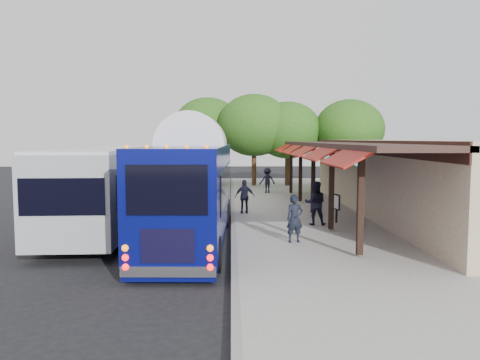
% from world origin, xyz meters
% --- Properties ---
extents(ground, '(90.00, 90.00, 0.00)m').
position_xyz_m(ground, '(0.00, 0.00, 0.00)').
color(ground, black).
rests_on(ground, ground).
extents(sidewalk, '(10.00, 40.00, 0.15)m').
position_xyz_m(sidewalk, '(5.00, 4.00, 0.07)').
color(sidewalk, '#9E9B93').
rests_on(sidewalk, ground).
extents(curb, '(0.20, 40.00, 0.16)m').
position_xyz_m(curb, '(0.05, 4.00, 0.07)').
color(curb, gray).
rests_on(curb, ground).
extents(station_shelter, '(8.15, 20.00, 3.60)m').
position_xyz_m(station_shelter, '(8.38, 4.00, 1.85)').
color(station_shelter, tan).
rests_on(station_shelter, ground).
extents(coach_bus, '(2.73, 11.57, 3.67)m').
position_xyz_m(coach_bus, '(-1.45, -0.63, 1.97)').
color(coach_bus, '#080C5E').
rests_on(coach_bus, ground).
extents(city_bus, '(3.16, 12.39, 3.30)m').
position_xyz_m(city_bus, '(-5.07, 1.71, 1.83)').
color(city_bus, '#9A9DA2').
rests_on(city_bus, ground).
extents(ped_a, '(0.66, 0.51, 1.62)m').
position_xyz_m(ped_a, '(2.12, -1.95, 0.96)').
color(ped_a, black).
rests_on(ped_a, sidewalk).
extents(ped_b, '(0.98, 0.82, 1.79)m').
position_xyz_m(ped_b, '(3.40, 1.25, 1.05)').
color(ped_b, black).
rests_on(ped_b, sidewalk).
extents(ped_c, '(0.96, 0.46, 1.60)m').
position_xyz_m(ped_c, '(0.60, 4.29, 0.95)').
color(ped_c, black).
rests_on(ped_c, sidewalk).
extents(ped_d, '(1.16, 0.81, 1.64)m').
position_xyz_m(ped_d, '(2.32, 12.73, 0.97)').
color(ped_d, black).
rests_on(ped_d, sidewalk).
extents(sign_board, '(0.17, 0.55, 1.21)m').
position_xyz_m(sign_board, '(4.38, 1.72, 0.97)').
color(sign_board, black).
rests_on(sign_board, sidewalk).
extents(tree_left, '(5.48, 5.48, 7.01)m').
position_xyz_m(tree_left, '(1.69, 17.64, 4.68)').
color(tree_left, '#382314').
rests_on(tree_left, ground).
extents(tree_mid, '(5.05, 5.05, 6.46)m').
position_xyz_m(tree_mid, '(4.22, 17.67, 4.31)').
color(tree_mid, '#382314').
rests_on(tree_mid, ground).
extents(tree_right, '(5.15, 5.15, 6.59)m').
position_xyz_m(tree_right, '(8.73, 17.07, 4.39)').
color(tree_right, '#382314').
rests_on(tree_right, ground).
extents(tree_far, '(5.44, 5.44, 6.96)m').
position_xyz_m(tree_far, '(-1.91, 19.98, 4.64)').
color(tree_far, '#382314').
rests_on(tree_far, ground).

